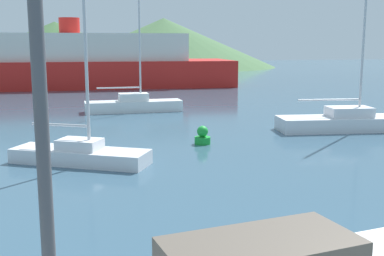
{
  "coord_description": "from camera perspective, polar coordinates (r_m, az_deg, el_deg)",
  "views": [
    {
      "loc": [
        -4.97,
        -4.16,
        4.49
      ],
      "look_at": [
        -0.44,
        14.0,
        1.2
      ],
      "focal_mm": 45.0,
      "sensor_mm": 36.0,
      "label": 1
    }
  ],
  "objects": [
    {
      "name": "streetlamp",
      "position": [
        4.11,
        -17.69,
        5.95
      ],
      "size": [
        0.36,
        0.36,
        5.62
      ],
      "color": "#4C4C51",
      "rests_on": "dock"
    },
    {
      "name": "sailboat_inner",
      "position": [
        26.47,
        18.07,
        0.81
      ],
      "size": [
        7.6,
        2.93,
        10.33
      ],
      "rotation": [
        0.0,
        0.0,
        -0.13
      ],
      "color": "silver",
      "rests_on": "ground_plane"
    },
    {
      "name": "sailboat_middle",
      "position": [
        32.36,
        -6.92,
        2.79
      ],
      "size": [
        6.42,
        1.66,
        7.55
      ],
      "rotation": [
        0.0,
        0.0,
        0.01
      ],
      "color": "white",
      "rests_on": "ground_plane"
    },
    {
      "name": "sailboat_outer",
      "position": [
        18.71,
        -13.11,
        -2.73
      ],
      "size": [
        5.34,
        3.89,
        9.62
      ],
      "rotation": [
        0.0,
        0.0,
        -0.51
      ],
      "color": "silver",
      "rests_on": "ground_plane"
    },
    {
      "name": "ferry_distant",
      "position": [
        52.06,
        -14.15,
        7.4
      ],
      "size": [
        34.07,
        9.74,
        7.11
      ],
      "rotation": [
        0.0,
        0.0,
        -0.04
      ],
      "color": "red",
      "rests_on": "ground_plane"
    },
    {
      "name": "buoy_marker",
      "position": [
        21.77,
        1.26,
        -1.01
      ],
      "size": [
        0.72,
        0.72,
        0.83
      ],
      "color": "green",
      "rests_on": "ground_plane"
    },
    {
      "name": "hill_central",
      "position": [
        102.47,
        -15.88,
        9.56
      ],
      "size": [
        43.04,
        43.04,
        8.87
      ],
      "color": "#3D6038",
      "rests_on": "ground_plane"
    },
    {
      "name": "hill_east",
      "position": [
        96.45,
        -3.38,
        10.08
      ],
      "size": [
        43.91,
        43.91,
        9.44
      ],
      "color": "#476B42",
      "rests_on": "ground_plane"
    }
  ]
}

